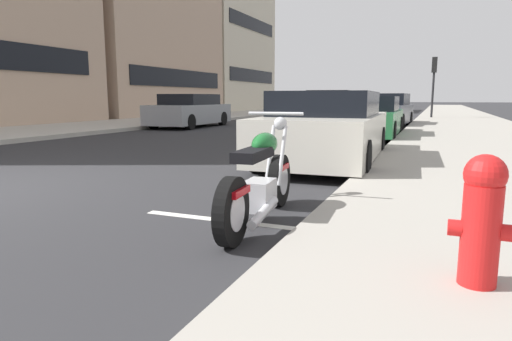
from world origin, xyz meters
TOP-DOWN VIEW (x-y plane):
  - sidewalk_near_curb at (12.00, -7.09)m, footprint 120.00×4.40m
  - sidewalk_far_curb at (12.00, 7.29)m, footprint 120.00×5.00m
  - parking_stall_stripe at (0.00, -4.19)m, footprint 0.12×2.20m
  - parked_motorcycle at (0.10, -4.37)m, footprint 2.12×0.62m
  - parked_car_mid_block at (4.41, -4.03)m, footprint 4.70×2.08m
  - parked_car_near_corner at (10.35, -3.94)m, footprint 4.53×1.99m
  - parked_car_second_in_row at (16.31, -3.91)m, footprint 4.54×2.00m
  - crossing_truck at (33.68, 2.74)m, footprint 2.34×4.97m
  - car_opposite_curb at (12.71, 3.90)m, footprint 4.74×2.01m
  - fire_hydrant at (-1.12, -6.26)m, footprint 0.24×0.36m
  - traffic_signal_near_corner at (23.49, -5.64)m, footprint 0.36×0.28m
  - townhouse_far_uphill at (21.22, 15.42)m, footprint 12.32×11.74m
  - townhouse_mid_block at (33.43, 15.26)m, footprint 11.49×11.41m

SIDE VIEW (x-z plane):
  - parking_stall_stripe at x=0.00m, z-range 0.00..0.01m
  - sidewalk_near_curb at x=12.00m, z-range 0.00..0.14m
  - sidewalk_far_curb at x=12.00m, z-range 0.00..0.14m
  - parked_motorcycle at x=0.10m, z-range -0.13..0.97m
  - fire_hydrant at x=-1.12m, z-range 0.16..0.96m
  - parked_car_near_corner at x=10.35m, z-range -0.03..1.26m
  - parked_car_mid_block at x=4.41m, z-range -0.03..1.34m
  - parked_car_second_in_row at x=16.31m, z-range -0.04..1.39m
  - car_opposite_curb at x=12.71m, z-range -0.02..1.38m
  - crossing_truck at x=33.68m, z-range 0.04..1.91m
  - traffic_signal_near_corner at x=23.49m, z-range 0.90..4.27m
  - townhouse_far_uphill at x=21.22m, z-range 0.00..11.29m
  - townhouse_mid_block at x=33.43m, z-range 0.00..14.42m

